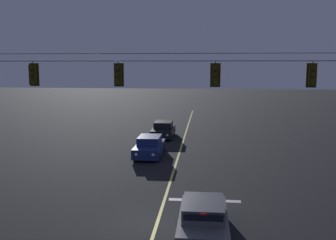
{
  "coord_description": "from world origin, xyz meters",
  "views": [
    {
      "loc": [
        1.94,
        -15.08,
        6.39
      ],
      "look_at": [
        0.0,
        4.66,
        3.6
      ],
      "focal_mm": 42.44,
      "sensor_mm": 36.0,
      "label": 1
    }
  ],
  "objects_px": {
    "traffic_light_leftmost": "(33,75)",
    "car_oncoming_lead": "(149,147)",
    "car_oncoming_trailing": "(163,130)",
    "car_waiting_near_lane": "(203,220)",
    "traffic_light_right_inner": "(312,75)",
    "traffic_light_centre": "(215,75)",
    "traffic_light_left_inner": "(118,75)"
  },
  "relations": [
    {
      "from": "car_waiting_near_lane",
      "to": "car_oncoming_lead",
      "type": "distance_m",
      "value": 13.47
    },
    {
      "from": "car_waiting_near_lane",
      "to": "car_oncoming_lead",
      "type": "relative_size",
      "value": 0.98
    },
    {
      "from": "traffic_light_left_inner",
      "to": "car_oncoming_lead",
      "type": "xyz_separation_m",
      "value": [
        0.26,
        8.36,
        -5.24
      ]
    },
    {
      "from": "car_oncoming_lead",
      "to": "traffic_light_right_inner",
      "type": "bearing_deg",
      "value": -43.7
    },
    {
      "from": "traffic_light_leftmost",
      "to": "car_waiting_near_lane",
      "type": "height_order",
      "value": "traffic_light_leftmost"
    },
    {
      "from": "traffic_light_left_inner",
      "to": "car_waiting_near_lane",
      "type": "bearing_deg",
      "value": -47.42
    },
    {
      "from": "car_oncoming_lead",
      "to": "car_oncoming_trailing",
      "type": "relative_size",
      "value": 1.0
    },
    {
      "from": "car_waiting_near_lane",
      "to": "car_oncoming_trailing",
      "type": "height_order",
      "value": "same"
    },
    {
      "from": "car_oncoming_trailing",
      "to": "traffic_light_left_inner",
      "type": "bearing_deg",
      "value": -91.61
    },
    {
      "from": "traffic_light_centre",
      "to": "car_waiting_near_lane",
      "type": "bearing_deg",
      "value": -95.71
    },
    {
      "from": "traffic_light_centre",
      "to": "traffic_light_right_inner",
      "type": "relative_size",
      "value": 1.0
    },
    {
      "from": "traffic_light_right_inner",
      "to": "traffic_light_centre",
      "type": "bearing_deg",
      "value": 180.0
    },
    {
      "from": "traffic_light_left_inner",
      "to": "traffic_light_centre",
      "type": "height_order",
      "value": "same"
    },
    {
      "from": "traffic_light_right_inner",
      "to": "car_oncoming_lead",
      "type": "height_order",
      "value": "traffic_light_right_inner"
    },
    {
      "from": "traffic_light_leftmost",
      "to": "traffic_light_centre",
      "type": "xyz_separation_m",
      "value": [
        8.85,
        0.0,
        0.0
      ]
    },
    {
      "from": "traffic_light_leftmost",
      "to": "car_oncoming_lead",
      "type": "distance_m",
      "value": 10.84
    },
    {
      "from": "traffic_light_centre",
      "to": "car_oncoming_trailing",
      "type": "distance_m",
      "value": 17.05
    },
    {
      "from": "traffic_light_centre",
      "to": "traffic_light_leftmost",
      "type": "bearing_deg",
      "value": 180.0
    },
    {
      "from": "traffic_light_left_inner",
      "to": "car_waiting_near_lane",
      "type": "distance_m",
      "value": 8.08
    },
    {
      "from": "car_waiting_near_lane",
      "to": "traffic_light_right_inner",
      "type": "bearing_deg",
      "value": 43.09
    },
    {
      "from": "car_waiting_near_lane",
      "to": "car_oncoming_trailing",
      "type": "relative_size",
      "value": 0.98
    },
    {
      "from": "traffic_light_left_inner",
      "to": "traffic_light_centre",
      "type": "distance_m",
      "value": 4.62
    },
    {
      "from": "traffic_light_centre",
      "to": "car_oncoming_trailing",
      "type": "xyz_separation_m",
      "value": [
        -4.18,
        15.67,
        -5.24
      ]
    },
    {
      "from": "traffic_light_leftmost",
      "to": "car_oncoming_trailing",
      "type": "distance_m",
      "value": 17.18
    },
    {
      "from": "traffic_light_left_inner",
      "to": "car_oncoming_lead",
      "type": "bearing_deg",
      "value": 88.22
    },
    {
      "from": "traffic_light_right_inner",
      "to": "car_waiting_near_lane",
      "type": "height_order",
      "value": "traffic_light_right_inner"
    },
    {
      "from": "car_oncoming_trailing",
      "to": "traffic_light_right_inner",
      "type": "bearing_deg",
      "value": -61.34
    },
    {
      "from": "traffic_light_left_inner",
      "to": "car_oncoming_trailing",
      "type": "xyz_separation_m",
      "value": [
        0.44,
        15.67,
        -5.24
      ]
    },
    {
      "from": "car_oncoming_lead",
      "to": "car_oncoming_trailing",
      "type": "height_order",
      "value": "same"
    },
    {
      "from": "traffic_light_right_inner",
      "to": "car_oncoming_trailing",
      "type": "distance_m",
      "value": 18.62
    },
    {
      "from": "traffic_light_centre",
      "to": "traffic_light_right_inner",
      "type": "distance_m",
      "value": 4.39
    },
    {
      "from": "traffic_light_centre",
      "to": "car_oncoming_trailing",
      "type": "height_order",
      "value": "traffic_light_centre"
    }
  ]
}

